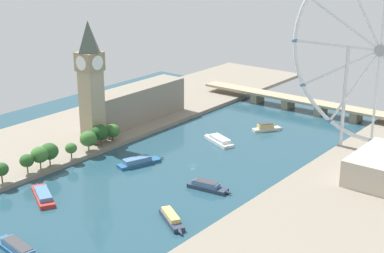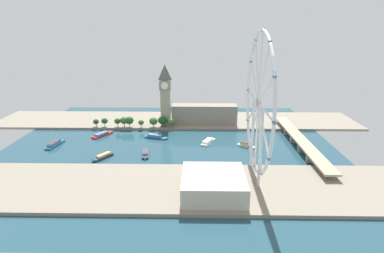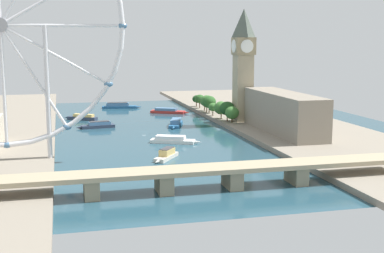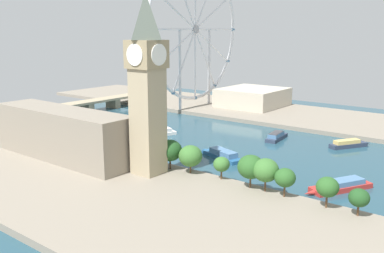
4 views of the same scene
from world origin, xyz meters
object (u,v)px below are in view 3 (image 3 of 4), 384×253
at_px(tour_boat_5, 82,117).
at_px(tour_boat_6, 176,123).
at_px(parliament_block, 284,113).
at_px(tour_boat_4, 172,140).
at_px(clock_tower, 243,64).
at_px(tour_boat_1, 119,106).
at_px(river_bridge, 199,173).
at_px(tour_boat_0, 166,155).
at_px(tour_boat_2, 98,125).
at_px(tour_boat_3, 168,111).
at_px(ferris_wheel, 0,26).

xyz_separation_m(tour_boat_5, tour_boat_6, (-66.85, 47.69, 0.03)).
bearing_deg(parliament_block, tour_boat_4, 2.63).
distance_m(clock_tower, tour_boat_1, 152.59).
xyz_separation_m(river_bridge, tour_boat_0, (1.60, -62.46, -5.06)).
bearing_deg(parliament_block, tour_boat_6, -45.95).
bearing_deg(tour_boat_0, parliament_block, 152.42).
height_order(tour_boat_0, tour_boat_2, tour_boat_0).
xyz_separation_m(river_bridge, tour_boat_5, (39.53, -218.83, -5.30)).
bearing_deg(tour_boat_5, parliament_block, 170.64).
bearing_deg(tour_boat_3, tour_boat_2, -106.63).
bearing_deg(tour_boat_6, river_bridge, 9.54).
xyz_separation_m(river_bridge, tour_boat_2, (30.03, -175.13, -5.27)).
bearing_deg(tour_boat_1, tour_boat_2, -96.59).
relative_size(river_bridge, tour_boat_2, 6.75).
relative_size(parliament_block, ferris_wheel, 0.70).
distance_m(ferris_wheel, tour_boat_6, 166.57).
relative_size(tour_boat_0, tour_boat_4, 0.72).
relative_size(parliament_block, tour_boat_1, 2.42).
relative_size(river_bridge, tour_boat_1, 5.12).
bearing_deg(ferris_wheel, tour_boat_2, -116.07).
height_order(parliament_block, tour_boat_0, parliament_block).
height_order(ferris_wheel, tour_boat_2, ferris_wheel).
bearing_deg(tour_boat_6, tour_boat_0, 3.70).
relative_size(clock_tower, tour_boat_1, 2.22).
relative_size(parliament_block, tour_boat_5, 3.40).
distance_m(tour_boat_0, tour_boat_1, 223.14).
bearing_deg(tour_boat_2, clock_tower, 166.22).
height_order(tour_boat_1, tour_boat_2, tour_boat_1).
distance_m(tour_boat_5, tour_boat_6, 82.12).
height_order(tour_boat_0, tour_boat_3, tour_boat_0).
distance_m(clock_tower, ferris_wheel, 188.63).
bearing_deg(tour_boat_5, tour_boat_4, 145.62).
bearing_deg(ferris_wheel, tour_boat_3, -124.27).
bearing_deg(river_bridge, tour_boat_2, -80.27).
distance_m(parliament_block, tour_boat_4, 77.26).
bearing_deg(tour_boat_4, tour_boat_1, 117.76).
height_order(tour_boat_1, tour_boat_3, tour_boat_1).
bearing_deg(parliament_block, ferris_wheel, 14.18).
relative_size(parliament_block, tour_boat_0, 4.00).
height_order(clock_tower, tour_boat_4, clock_tower).
bearing_deg(tour_boat_6, tour_boat_4, 4.53).
relative_size(tour_boat_2, tour_boat_5, 1.07).
bearing_deg(river_bridge, tour_boat_0, -88.53).
xyz_separation_m(parliament_block, tour_boat_3, (51.44, -131.06, -14.16)).
relative_size(tour_boat_0, tour_boat_1, 0.60).
relative_size(ferris_wheel, tour_boat_4, 4.09).
height_order(tour_boat_3, tour_boat_4, tour_boat_3).
height_order(tour_boat_2, tour_boat_4, tour_boat_2).
bearing_deg(tour_boat_5, tour_boat_0, 135.11).
distance_m(parliament_block, tour_boat_3, 141.50).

